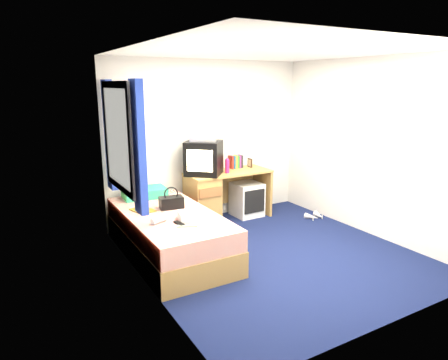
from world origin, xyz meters
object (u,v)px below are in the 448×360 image
towel (191,215)px  vcr (204,139)px  colour_swatch_fan (187,226)px  pink_water_bottle (227,166)px  picture_frame (250,163)px  white_heels (315,216)px  remote_control (179,223)px  bed (170,234)px  handbag (171,202)px  storage_cube (247,199)px  aerosol_can (220,166)px  pillow (145,193)px  magazine (143,210)px  water_bottle (159,220)px  desk (212,196)px  crt_tv (204,158)px

towel → vcr: bearing=57.0°
colour_swatch_fan → pink_water_bottle: bearing=45.5°
picture_frame → white_heels: size_ratio=0.48×
colour_swatch_fan → remote_control: 0.11m
bed → handbag: (0.10, 0.15, 0.35)m
bed → storage_cube: (1.64, 0.79, -0.00)m
aerosol_can → colour_swatch_fan: aerosol_can is taller
storage_cube → handbag: size_ratio=1.72×
pillow → storage_cube: 1.70m
vcr → handbag: (-0.80, -0.67, -0.66)m
pink_water_bottle → towel: size_ratio=0.70×
magazine → colour_swatch_fan: bearing=-72.5°
bed → remote_control: (-0.06, -0.44, 0.28)m
storage_cube → pink_water_bottle: size_ratio=2.68×
water_bottle → magazine: bearing=92.1°
storage_cube → handbag: bearing=-158.4°
pillow → pink_water_bottle: bearing=-2.7°
colour_swatch_fan → white_heels: (2.48, 0.66, -0.51)m
storage_cube → remote_control: size_ratio=3.31×
pink_water_bottle → remote_control: size_ratio=1.24×
desk → vcr: (-0.13, 0.00, 0.87)m
aerosol_can → white_heels: 1.68m
desk → colour_swatch_fan: bearing=-127.3°
picture_frame → crt_tv: bearing=-170.6°
pillow → water_bottle: 1.08m
handbag → remote_control: size_ratio=1.93×
colour_swatch_fan → desk: bearing=52.7°
magazine → remote_control: 0.69m
desk → vcr: size_ratio=3.48×
bed → white_heels: bearing=2.7°
bed → picture_frame: size_ratio=14.29×
handbag → colour_swatch_fan: size_ratio=1.40×
desk → colour_swatch_fan: (-1.03, -1.36, 0.14)m
water_bottle → bed: bearing=50.4°
magazine → white_heels: size_ratio=0.96×
towel → desk: bearing=52.7°
bed → water_bottle: (-0.23, -0.28, 0.31)m
picture_frame → handbag: (-1.67, -0.76, -0.20)m
vcr → pink_water_bottle: vcr is taller
crt_tv → aerosol_can: size_ratio=4.20×
water_bottle → white_heels: water_bottle is taller
picture_frame → aerosol_can: bearing=-175.4°
handbag → picture_frame: bearing=32.5°
crt_tv → pink_water_bottle: 0.39m
pink_water_bottle → desk: bearing=157.7°
picture_frame → aerosol_can: size_ratio=0.88×
desk → handbag: 1.16m
picture_frame → colour_swatch_fan: 2.31m
crt_tv → towel: crt_tv is taller
pillow → pink_water_bottle: pink_water_bottle is taller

